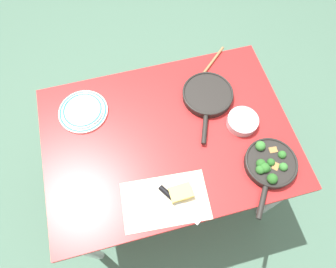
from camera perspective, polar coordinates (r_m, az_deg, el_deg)
ground_plane at (r=2.18m, az=-0.00°, el=-8.80°), size 14.00×14.00×0.00m
dining_table_red at (r=1.55m, az=-0.00°, el=-1.67°), size 1.22×0.87×0.76m
skillet_broccoli at (r=1.46m, az=18.82°, el=-5.45°), size 0.28×0.35×0.08m
skillet_eggs at (r=1.57m, az=7.53°, el=7.35°), size 0.26×0.40×0.04m
wooden_spoon at (r=1.67m, az=6.77°, el=11.37°), size 0.28×0.25×0.02m
parchment_sheet at (r=1.37m, az=-0.52°, el=-12.60°), size 0.40×0.26×0.00m
grater_knife at (r=1.36m, az=1.05°, el=-12.30°), size 0.15×0.21×0.02m
cheese_block at (r=1.36m, az=2.45°, el=-11.15°), size 0.10×0.07×0.04m
dinner_plate_stack at (r=1.58m, az=-15.89°, el=4.27°), size 0.25×0.25×0.03m
prep_bowl_steel at (r=1.53m, az=13.99°, el=2.32°), size 0.15×0.15×0.05m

